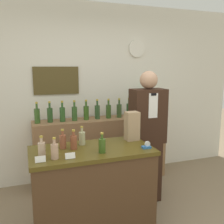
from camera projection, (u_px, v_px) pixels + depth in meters
name	position (u px, v px, depth m)	size (l,w,h in m)	color
back_wall	(90.00, 93.00, 3.90)	(5.20, 0.09, 2.70)	silver
back_shelf	(102.00, 150.00, 3.84)	(2.02, 0.41, 0.98)	#8E6642
display_counter	(92.00, 192.00, 2.60)	(1.23, 0.63, 0.94)	#4C331E
shopkeeper	(147.00, 138.00, 3.22)	(0.43, 0.27, 1.70)	#331E14
potted_plant	(152.00, 100.00, 4.00)	(0.31, 0.31, 0.41)	#9E998E
paper_bag	(132.00, 126.00, 2.79)	(0.15, 0.12, 0.32)	tan
tape_dispenser	(147.00, 146.00, 2.53)	(0.09, 0.06, 0.07)	#2D66A8
price_card_left	(40.00, 159.00, 2.15)	(0.09, 0.02, 0.06)	white
price_card_right	(70.00, 156.00, 2.24)	(0.09, 0.02, 0.06)	white
counter_bottle_0	(42.00, 149.00, 2.27)	(0.07, 0.07, 0.20)	tan
counter_bottle_1	(55.00, 151.00, 2.22)	(0.07, 0.07, 0.20)	tan
counter_bottle_2	(63.00, 141.00, 2.51)	(0.07, 0.07, 0.20)	brown
counter_bottle_3	(74.00, 142.00, 2.49)	(0.07, 0.07, 0.20)	brown
counter_bottle_4	(82.00, 138.00, 2.64)	(0.07, 0.07, 0.20)	tan
counter_bottle_5	(102.00, 145.00, 2.39)	(0.07, 0.07, 0.20)	#36551B
shelf_bottle_0	(37.00, 115.00, 3.42)	(0.08, 0.08, 0.30)	#345723
shelf_bottle_1	(50.00, 114.00, 3.49)	(0.08, 0.08, 0.30)	#294B23
shelf_bottle_2	(62.00, 114.00, 3.54)	(0.08, 0.08, 0.30)	#2D5726
shelf_bottle_3	(75.00, 113.00, 3.59)	(0.08, 0.08, 0.30)	#335727
shelf_bottle_4	(86.00, 112.00, 3.65)	(0.08, 0.08, 0.30)	#32571C
shelf_bottle_5	(97.00, 111.00, 3.72)	(0.08, 0.08, 0.30)	#2E4C29
shelf_bottle_6	(108.00, 111.00, 3.76)	(0.08, 0.08, 0.30)	#32501F
shelf_bottle_7	(119.00, 110.00, 3.82)	(0.08, 0.08, 0.30)	#324A24
shelf_bottle_8	(129.00, 109.00, 3.90)	(0.08, 0.08, 0.30)	#2A4C27
shelf_bottle_9	(139.00, 109.00, 3.94)	(0.08, 0.08, 0.30)	#2A5328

